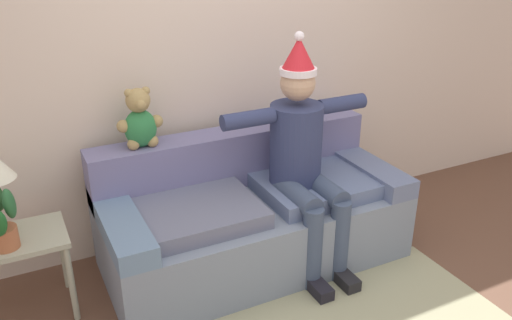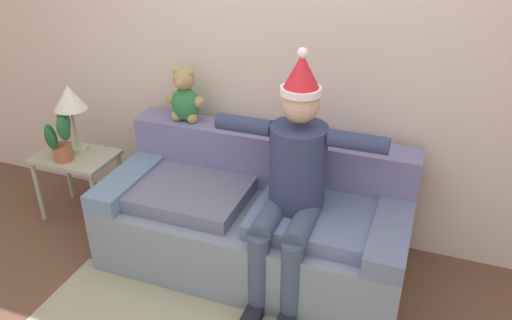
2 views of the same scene
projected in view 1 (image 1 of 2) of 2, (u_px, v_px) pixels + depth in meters
back_wall at (216, 47)px, 3.56m from camera, size 7.00×0.10×2.70m
couch at (252, 214)px, 3.53m from camera, size 1.97×0.90×0.83m
person_seated at (303, 154)px, 3.33m from camera, size 1.02×0.77×1.53m
teddy_bear at (140, 121)px, 3.23m from camera, size 0.29×0.17×0.38m
side_table at (14, 251)px, 2.93m from camera, size 0.58×0.40×0.52m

